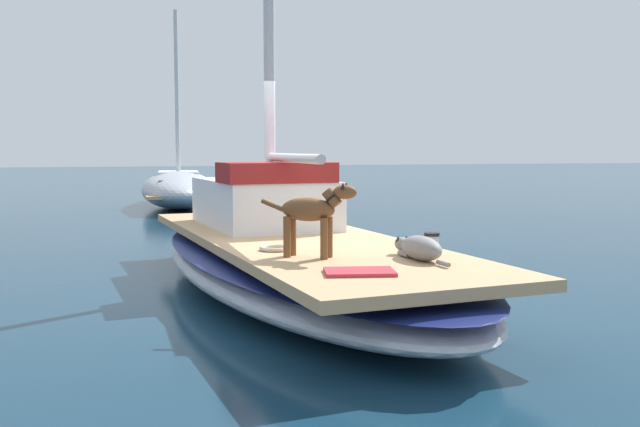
{
  "coord_description": "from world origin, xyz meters",
  "views": [
    {
      "loc": [
        -2.05,
        -7.73,
        1.66
      ],
      "look_at": [
        0.0,
        -1.0,
        1.01
      ],
      "focal_mm": 39.3,
      "sensor_mm": 36.0,
      "label": 1
    }
  ],
  "objects_px": {
    "dog_grey": "(419,248)",
    "coiled_rope": "(276,248)",
    "dog_brown": "(313,212)",
    "deck_towel": "(359,272)",
    "sailboat_main": "(295,264)",
    "deck_winch": "(432,244)",
    "moored_boat_far_astern": "(179,188)"
  },
  "relations": [
    {
      "from": "dog_brown",
      "to": "moored_boat_far_astern",
      "type": "relative_size",
      "value": 0.13
    },
    {
      "from": "dog_grey",
      "to": "moored_boat_far_astern",
      "type": "height_order",
      "value": "moored_boat_far_astern"
    },
    {
      "from": "coiled_rope",
      "to": "dog_grey",
      "type": "bearing_deg",
      "value": -40.28
    },
    {
      "from": "moored_boat_far_astern",
      "to": "deck_winch",
      "type": "bearing_deg",
      "value": -86.03
    },
    {
      "from": "dog_brown",
      "to": "deck_towel",
      "type": "distance_m",
      "value": 1.01
    },
    {
      "from": "moored_boat_far_astern",
      "to": "coiled_rope",
      "type": "bearing_deg",
      "value": -91.56
    },
    {
      "from": "dog_grey",
      "to": "deck_winch",
      "type": "relative_size",
      "value": 4.54
    },
    {
      "from": "dog_brown",
      "to": "deck_towel",
      "type": "height_order",
      "value": "dog_brown"
    },
    {
      "from": "coiled_rope",
      "to": "dog_brown",
      "type": "bearing_deg",
      "value": -67.97
    },
    {
      "from": "coiled_rope",
      "to": "moored_boat_far_astern",
      "type": "relative_size",
      "value": 0.05
    },
    {
      "from": "dog_grey",
      "to": "coiled_rope",
      "type": "xyz_separation_m",
      "value": [
        -1.11,
        0.94,
        -0.08
      ]
    },
    {
      "from": "dog_grey",
      "to": "deck_winch",
      "type": "height_order",
      "value": "dog_grey"
    },
    {
      "from": "sailboat_main",
      "to": "dog_grey",
      "type": "bearing_deg",
      "value": -72.1
    },
    {
      "from": "deck_winch",
      "to": "deck_towel",
      "type": "bearing_deg",
      "value": -143.05
    },
    {
      "from": "sailboat_main",
      "to": "moored_boat_far_astern",
      "type": "relative_size",
      "value": 1.2
    },
    {
      "from": "dog_brown",
      "to": "moored_boat_far_astern",
      "type": "xyz_separation_m",
      "value": [
        0.14,
        14.03,
        -0.54
      ]
    },
    {
      "from": "deck_winch",
      "to": "deck_towel",
      "type": "xyz_separation_m",
      "value": [
        -1.0,
        -0.76,
        -0.08
      ]
    },
    {
      "from": "sailboat_main",
      "to": "dog_brown",
      "type": "relative_size",
      "value": 9.31
    },
    {
      "from": "coiled_rope",
      "to": "moored_boat_far_astern",
      "type": "bearing_deg",
      "value": 88.44
    },
    {
      "from": "dog_grey",
      "to": "deck_winch",
      "type": "bearing_deg",
      "value": 44.45
    },
    {
      "from": "sailboat_main",
      "to": "dog_brown",
      "type": "height_order",
      "value": "dog_brown"
    },
    {
      "from": "deck_winch",
      "to": "coiled_rope",
      "type": "relative_size",
      "value": 0.65
    },
    {
      "from": "dog_grey",
      "to": "deck_winch",
      "type": "xyz_separation_m",
      "value": [
        0.24,
        0.23,
        -0.01
      ]
    },
    {
      "from": "coiled_rope",
      "to": "deck_towel",
      "type": "relative_size",
      "value": 0.58
    },
    {
      "from": "dog_grey",
      "to": "moored_boat_far_astern",
      "type": "distance_m",
      "value": 14.45
    },
    {
      "from": "dog_brown",
      "to": "deck_towel",
      "type": "xyz_separation_m",
      "value": [
        0.12,
        -0.92,
        -0.41
      ]
    },
    {
      "from": "coiled_rope",
      "to": "moored_boat_far_astern",
      "type": "distance_m",
      "value": 13.49
    },
    {
      "from": "deck_towel",
      "to": "coiled_rope",
      "type": "bearing_deg",
      "value": 103.28
    },
    {
      "from": "dog_brown",
      "to": "deck_winch",
      "type": "height_order",
      "value": "dog_brown"
    },
    {
      "from": "deck_winch",
      "to": "coiled_rope",
      "type": "bearing_deg",
      "value": 152.28
    },
    {
      "from": "deck_winch",
      "to": "coiled_rope",
      "type": "distance_m",
      "value": 1.53
    },
    {
      "from": "dog_grey",
      "to": "deck_winch",
      "type": "distance_m",
      "value": 0.33
    }
  ]
}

